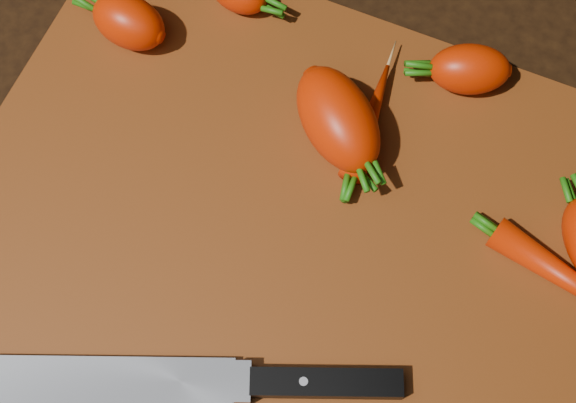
% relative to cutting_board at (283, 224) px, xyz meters
% --- Properties ---
extents(ground, '(2.00, 2.00, 0.01)m').
position_rel_cutting_board_xyz_m(ground, '(0.00, 0.00, -0.01)').
color(ground, black).
extents(cutting_board, '(0.50, 0.40, 0.01)m').
position_rel_cutting_board_xyz_m(cutting_board, '(0.00, 0.00, 0.00)').
color(cutting_board, '#662D0B').
rests_on(cutting_board, ground).
extents(carrot_1, '(0.07, 0.05, 0.04)m').
position_rel_cutting_board_xyz_m(carrot_1, '(-0.18, 0.10, 0.03)').
color(carrot_1, red).
rests_on(carrot_1, cutting_board).
extents(carrot_2, '(0.11, 0.10, 0.05)m').
position_rel_cutting_board_xyz_m(carrot_2, '(0.01, 0.08, 0.03)').
color(carrot_2, red).
rests_on(carrot_2, cutting_board).
extents(carrot_3, '(0.07, 0.06, 0.04)m').
position_rel_cutting_board_xyz_m(carrot_3, '(0.09, 0.17, 0.03)').
color(carrot_3, red).
rests_on(carrot_3, cutting_board).
extents(carrot_6, '(0.03, 0.11, 0.02)m').
position_rel_cutting_board_xyz_m(carrot_6, '(0.03, 0.10, 0.02)').
color(carrot_6, red).
rests_on(carrot_6, cutting_board).
extents(knife, '(0.29, 0.14, 0.02)m').
position_rel_cutting_board_xyz_m(knife, '(-0.05, -0.15, 0.01)').
color(knife, gray).
rests_on(knife, cutting_board).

